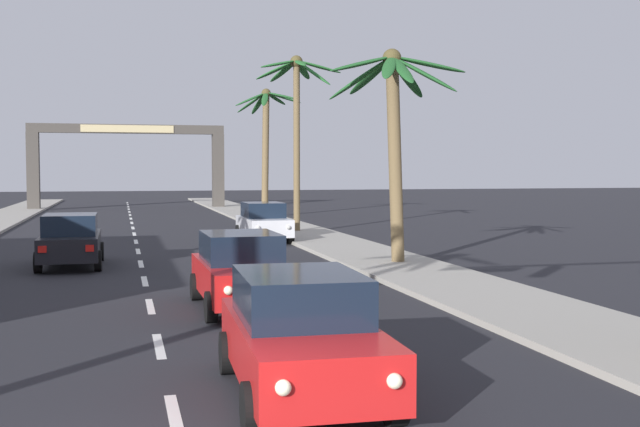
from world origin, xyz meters
TOP-DOWN VIEW (x-y plane):
  - sidewalk_right at (7.80, 20.00)m, footprint 3.20×110.00m
  - lane_markings at (0.44, 19.91)m, footprint 4.28×88.07m
  - sedan_lead_at_stop_bar at (1.73, 3.03)m, footprint 2.07×4.50m
  - sedan_third_in_queue at (1.96, 9.91)m, footprint 1.99×4.47m
  - sedan_oncoming_far at (-2.17, 18.71)m, footprint 1.95×4.45m
  - sedan_parked_nearest_kerb at (5.32, 25.80)m, footprint 1.96×4.46m
  - palm_right_second at (7.83, 16.39)m, footprint 4.66×4.49m
  - palm_right_third at (7.64, 29.67)m, footprint 4.27×4.24m
  - palm_right_farthest at (8.58, 42.92)m, footprint 4.47×4.13m
  - town_gateway_arch at (0.00, 55.66)m, footprint 14.92×0.90m

SIDE VIEW (x-z plane):
  - lane_markings at x=0.44m, z-range 0.00..0.01m
  - sidewalk_right at x=7.80m, z-range 0.00..0.14m
  - sedan_lead_at_stop_bar at x=1.73m, z-range 0.01..1.69m
  - sedan_third_in_queue at x=1.96m, z-range 0.01..1.69m
  - sedan_oncoming_far at x=-2.17m, z-range 0.01..1.69m
  - sedan_parked_nearest_kerb at x=5.32m, z-range 0.01..1.69m
  - town_gateway_arch at x=0.00m, z-range 1.00..7.61m
  - palm_right_second at x=7.83m, z-range 1.48..8.40m
  - palm_right_farthest at x=8.58m, z-range 1.44..9.78m
  - palm_right_third at x=7.64m, z-range 2.08..10.64m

